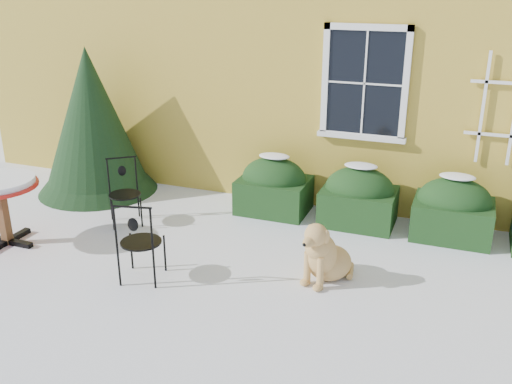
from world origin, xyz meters
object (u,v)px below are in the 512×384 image
at_px(evergreen_shrub, 94,135).
at_px(dog, 324,256).
at_px(patio_chair_near, 140,241).
at_px(patio_chair_far, 124,192).

xyz_separation_m(evergreen_shrub, dog, (4.34, -1.64, -0.63)).
bearing_deg(dog, patio_chair_near, -138.29).
distance_m(patio_chair_near, dog, 2.16).
relative_size(patio_chair_far, dog, 1.11).
height_order(patio_chair_near, patio_chair_far, patio_chair_near).
xyz_separation_m(patio_chair_near, patio_chair_far, (-1.12, 1.40, -0.03)).
xyz_separation_m(patio_chair_far, dog, (3.14, -0.65, -0.15)).
height_order(evergreen_shrub, patio_chair_far, evergreen_shrub).
xyz_separation_m(evergreen_shrub, patio_chair_far, (1.20, -1.00, -0.48)).
height_order(evergreen_shrub, patio_chair_near, evergreen_shrub).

